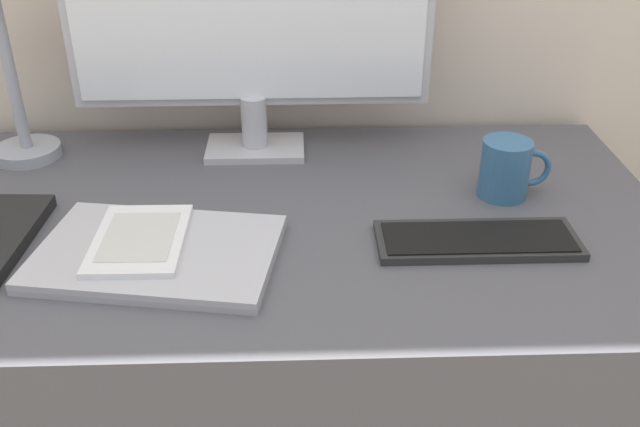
# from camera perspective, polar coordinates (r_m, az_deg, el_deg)

# --- Properties ---
(desk) EXTENTS (1.15, 0.65, 0.72)m
(desk) POSITION_cam_1_polar(r_m,az_deg,el_deg) (1.29, -2.31, -13.99)
(desk) COLOR #4C4C51
(desk) RESTS_ON ground_plane
(monitor) EXTENTS (0.60, 0.11, 0.46)m
(monitor) POSITION_cam_1_polar(r_m,az_deg,el_deg) (1.19, -5.75, 16.32)
(monitor) COLOR #B7B7BC
(monitor) RESTS_ON desk
(keyboard) EXTENTS (0.28, 0.10, 0.01)m
(keyboard) POSITION_cam_1_polar(r_m,az_deg,el_deg) (1.02, 12.47, -2.08)
(keyboard) COLOR #282828
(keyboard) RESTS_ON desk
(laptop) EXTENTS (0.35, 0.26, 0.02)m
(laptop) POSITION_cam_1_polar(r_m,az_deg,el_deg) (0.99, -12.88, -3.10)
(laptop) COLOR #A3A3A8
(laptop) RESTS_ON desk
(ereader) EXTENTS (0.12, 0.18, 0.01)m
(ereader) POSITION_cam_1_polar(r_m,az_deg,el_deg) (1.00, -14.24, -2.01)
(ereader) COLOR white
(ereader) RESTS_ON laptop
(coffee_mug) EXTENTS (0.11, 0.08, 0.09)m
(coffee_mug) POSITION_cam_1_polar(r_m,az_deg,el_deg) (1.14, 14.70, 3.49)
(coffee_mug) COLOR #336089
(coffee_mug) RESTS_ON desk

